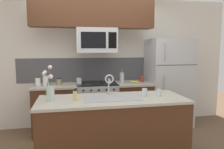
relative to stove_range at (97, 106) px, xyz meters
The scene contains 22 objects.
rear_partition 0.97m from the stove_range, 51.72° to the left, with size 5.20×0.10×2.60m, color silver.
splash_band 0.76m from the stove_range, 90.00° to the left, with size 3.04×0.01×0.48m, color #4C4C51.
back_counter_left 0.78m from the stove_range, behind, with size 0.83×0.65×0.91m.
back_counter_right 0.72m from the stove_range, ahead, with size 0.71×0.65×0.91m.
stove_range is the anchor object (origin of this frame).
microwave 1.27m from the stove_range, 89.84° to the right, with size 0.74×0.40×0.45m.
upper_cabinet_band 1.80m from the stove_range, 139.06° to the right, with size 2.24×0.34×0.60m, color #4C2B19.
refrigerator 1.55m from the stove_range, ahead, with size 0.86×0.74×1.77m.
storage_jar_tall 1.20m from the stove_range, behind, with size 0.09×0.09×0.16m.
storage_jar_medium 1.08m from the stove_range, behind, with size 0.11×0.11×0.18m.
storage_jar_short 0.87m from the stove_range, behind, with size 0.09×0.09×0.12m.
storage_jar_squat 0.61m from the stove_range, behind, with size 0.10×0.10×0.13m.
banana_bunch 0.89m from the stove_range, ahead, with size 0.19×0.12×0.08m.
french_press 0.76m from the stove_range, ahead, with size 0.09×0.09×0.27m.
coffee_tin 1.07m from the stove_range, ahead, with size 0.08×0.08×0.11m, color #B22D23.
island_counter 1.25m from the stove_range, 87.11° to the right, with size 2.02×0.79×0.91m.
kitchen_sink 1.31m from the stove_range, 87.58° to the right, with size 0.76×0.42×0.16m.
sink_faucet 1.23m from the stove_range, 87.06° to the right, with size 0.14×0.14×0.31m.
dish_soap_bottle 1.47m from the stove_range, 108.98° to the right, with size 0.06×0.05×0.16m.
drinking_glass 1.43m from the stove_range, 66.58° to the right, with size 0.07×0.07×0.11m.
spare_glass 1.53m from the stove_range, 59.07° to the right, with size 0.07×0.07×0.10m.
flower_vase 1.58m from the stove_range, 121.25° to the right, with size 0.14×0.15×0.46m.
Camera 1 is at (-0.52, -3.22, 1.60)m, focal length 35.00 mm.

